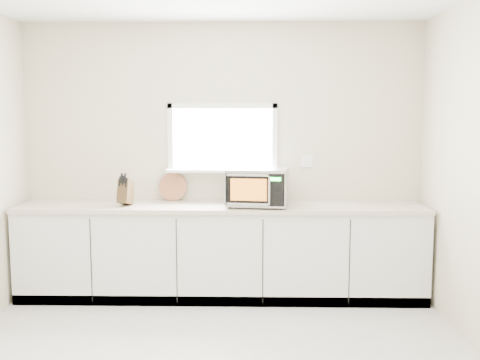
{
  "coord_description": "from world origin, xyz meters",
  "views": [
    {
      "loc": [
        0.3,
        -3.66,
        1.81
      ],
      "look_at": [
        0.19,
        1.55,
        1.18
      ],
      "focal_mm": 42.0,
      "sensor_mm": 36.0,
      "label": 1
    }
  ],
  "objects": [
    {
      "name": "coffee_grinder",
      "position": [
        0.5,
        1.77,
        1.02
      ],
      "size": [
        0.14,
        0.14,
        0.19
      ],
      "rotation": [
        0.0,
        0.0,
        -0.27
      ],
      "color": "#ABAEB3",
      "rests_on": "countertop"
    },
    {
      "name": "cabinets",
      "position": [
        0.0,
        1.7,
        0.44
      ],
      "size": [
        3.92,
        0.6,
        0.88
      ],
      "primitive_type": "cube",
      "color": "silver",
      "rests_on": "ground"
    },
    {
      "name": "back_wall",
      "position": [
        0.0,
        2.0,
        1.36
      ],
      "size": [
        4.0,
        0.17,
        2.7
      ],
      "color": "beige",
      "rests_on": "ground"
    },
    {
      "name": "countertop",
      "position": [
        0.0,
        1.69,
        0.9
      ],
      "size": [
        3.92,
        0.64,
        0.04
      ],
      "primitive_type": "cube",
      "color": "beige",
      "rests_on": "cabinets"
    },
    {
      "name": "cutting_board",
      "position": [
        -0.5,
        1.94,
        1.06
      ],
      "size": [
        0.28,
        0.07,
        0.28
      ],
      "primitive_type": "cylinder",
      "rotation": [
        1.4,
        0.0,
        0.0
      ],
      "color": "#A5653F",
      "rests_on": "countertop"
    },
    {
      "name": "microwave",
      "position": [
        0.35,
        1.63,
        1.11
      ],
      "size": [
        0.61,
        0.52,
        0.36
      ],
      "rotation": [
        0.0,
        0.0,
        -0.12
      ],
      "color": "black",
      "rests_on": "countertop"
    },
    {
      "name": "knife_block",
      "position": [
        -0.92,
        1.63,
        1.06
      ],
      "size": [
        0.14,
        0.23,
        0.32
      ],
      "rotation": [
        0.0,
        0.0,
        -0.17
      ],
      "color": "#453018",
      "rests_on": "countertop"
    }
  ]
}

